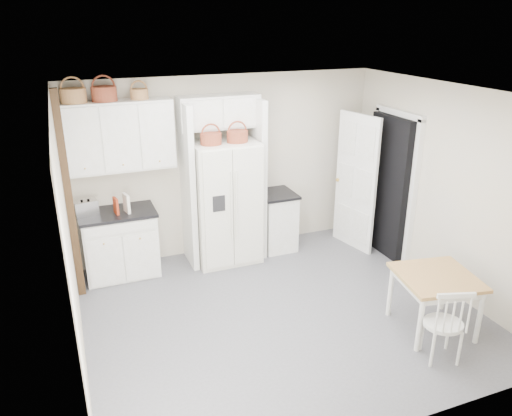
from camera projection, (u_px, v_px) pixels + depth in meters
name	position (u px, v px, depth m)	size (l,w,h in m)	color
floor	(281.00, 313.00, 6.01)	(4.50, 4.50, 0.00)	#4F4F53
ceiling	(285.00, 94.00, 5.08)	(4.50, 4.50, 0.00)	white
wall_back	(226.00, 166.00, 7.28)	(4.50, 4.50, 0.00)	beige
wall_left	(69.00, 244.00, 4.78)	(4.00, 4.00, 0.00)	beige
wall_right	(445.00, 189.00, 6.31)	(4.00, 4.00, 0.00)	beige
refrigerator	(225.00, 202.00, 7.07)	(0.91, 0.73, 1.75)	silver
base_cab_left	(120.00, 244.00, 6.77)	(0.95, 0.60, 0.88)	silver
base_cab_right	(276.00, 222.00, 7.57)	(0.48, 0.58, 0.85)	silver
dining_table	(433.00, 302.00, 5.60)	(0.82, 0.82, 0.68)	#A68844
windsor_chair	(443.00, 324.00, 5.08)	(0.40, 0.36, 0.82)	silver
counter_left	(117.00, 213.00, 6.60)	(0.99, 0.64, 0.04)	black
counter_right	(277.00, 194.00, 7.41)	(0.52, 0.62, 0.04)	black
toaster	(86.00, 208.00, 6.43)	(0.29, 0.17, 0.20)	silver
cookbook_red	(116.00, 206.00, 6.49)	(0.03, 0.15, 0.22)	#982D13
cookbook_cream	(126.00, 203.00, 6.53)	(0.04, 0.17, 0.25)	silver
basket_upper_a	(73.00, 96.00, 6.05)	(0.31, 0.31, 0.18)	#A4704A
basket_upper_b	(104.00, 94.00, 6.17)	(0.31, 0.31, 0.18)	brown
basket_upper_c	(139.00, 94.00, 6.32)	(0.23, 0.23, 0.13)	#A4704A
basket_fridge_a	(211.00, 139.00, 6.57)	(0.28, 0.28, 0.15)	brown
basket_fridge_b	(237.00, 136.00, 6.70)	(0.29, 0.29, 0.16)	brown
upper_cabinet	(119.00, 136.00, 6.41)	(1.40, 0.34, 0.90)	silver
bridge_cabinet	(219.00, 112.00, 6.79)	(1.12, 0.34, 0.45)	silver
fridge_panel_left	(188.00, 187.00, 6.85)	(0.08, 0.60, 2.30)	silver
fridge_panel_right	(257.00, 178.00, 7.20)	(0.08, 0.60, 2.30)	silver
trim_post	(69.00, 199.00, 5.97)	(0.09, 0.09, 2.60)	black
doorway_void	(389.00, 186.00, 7.25)	(0.18, 0.85, 2.05)	black
door_slab	(356.00, 183.00, 7.42)	(0.80, 0.04, 2.05)	white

